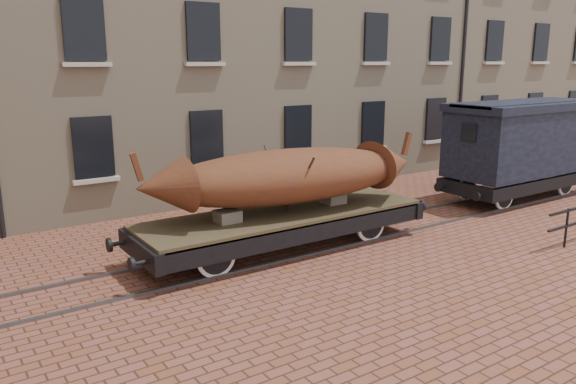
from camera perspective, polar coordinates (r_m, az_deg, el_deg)
ground at (r=15.66m, az=8.47°, el=-3.83°), size 90.00×90.00×0.00m
warehouse_cream at (r=24.89m, az=-2.01°, el=18.85°), size 40.00×10.19×14.00m
rail_track at (r=15.65m, az=8.48°, el=-3.73°), size 30.00×1.52×0.06m
flatcar_wagon at (r=13.70m, az=-0.45°, el=-2.81°), size 8.16×2.21×1.23m
iron_boat at (r=13.52m, az=-0.01°, el=1.67°), size 7.41×2.74×1.74m
goods_van at (r=20.22m, az=22.64°, el=5.07°), size 6.30×2.30×3.26m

